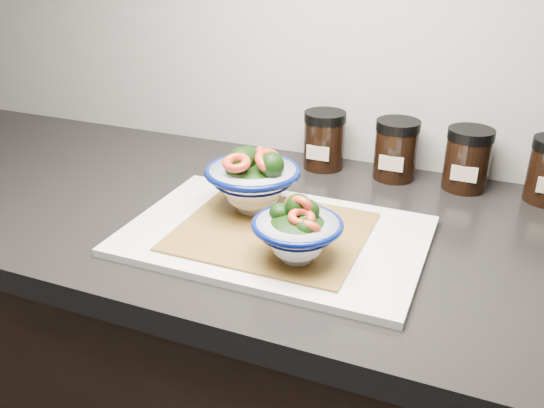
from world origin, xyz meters
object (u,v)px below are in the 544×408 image
at_px(bowl_left, 253,180).
at_px(spice_jar_b, 396,150).
at_px(spice_jar_c, 467,159).
at_px(bowl_right, 298,232).
at_px(cutting_board, 275,236).
at_px(spice_jar_a, 324,140).

height_order(bowl_left, spice_jar_b, bowl_left).
bearing_deg(spice_jar_b, spice_jar_c, 0.00).
height_order(bowl_right, spice_jar_c, bowl_right).
distance_m(bowl_right, spice_jar_c, 0.42).
bearing_deg(spice_jar_c, bowl_right, -116.44).
bearing_deg(cutting_board, bowl_right, -47.04).
bearing_deg(bowl_left, spice_jar_c, 39.49).
relative_size(cutting_board, bowl_left, 2.89).
distance_m(cutting_board, spice_jar_c, 0.40).
xyz_separation_m(cutting_board, bowl_left, (-0.06, 0.06, 0.06)).
bearing_deg(bowl_left, bowl_right, -44.99).
xyz_separation_m(bowl_left, spice_jar_c, (0.31, 0.25, -0.01)).
bearing_deg(bowl_right, spice_jar_b, 81.20).
xyz_separation_m(cutting_board, spice_jar_b, (0.12, 0.31, 0.05)).
height_order(bowl_left, spice_jar_a, bowl_left).
bearing_deg(spice_jar_c, cutting_board, -128.34).
bearing_deg(cutting_board, spice_jar_c, 51.66).
relative_size(bowl_left, spice_jar_a, 1.38).
xyz_separation_m(bowl_left, spice_jar_b, (0.18, 0.25, -0.01)).
distance_m(bowl_left, spice_jar_c, 0.40).
relative_size(bowl_right, spice_jar_a, 1.12).
height_order(spice_jar_a, spice_jar_c, same).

